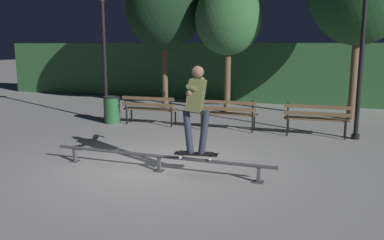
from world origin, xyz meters
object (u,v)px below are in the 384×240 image
(park_bench_leftmost, at_px, (150,107))
(park_bench_left_center, at_px, (227,111))
(skateboard, at_px, (196,154))
(park_bench_right_center, at_px, (317,116))
(lamp_post_right, at_px, (363,38))
(trash_can, at_px, (112,109))
(grind_rail, at_px, (159,158))
(lamp_post_left, at_px, (104,39))
(tree_behind_benches, at_px, (228,19))
(tree_far_left, at_px, (164,8))
(skateboarder, at_px, (196,102))

(park_bench_leftmost, bearing_deg, park_bench_left_center, 0.00)
(skateboard, relative_size, park_bench_right_center, 0.50)
(lamp_post_right, distance_m, trash_can, 7.12)
(park_bench_left_center, height_order, trash_can, park_bench_left_center)
(grind_rail, bearing_deg, lamp_post_right, 48.84)
(skateboard, xyz_separation_m, lamp_post_left, (-4.34, 4.09, 2.09))
(lamp_post_right, bearing_deg, tree_behind_benches, 144.28)
(park_bench_left_center, xyz_separation_m, lamp_post_right, (3.27, 0.13, 1.94))
(park_bench_leftmost, relative_size, lamp_post_left, 0.41)
(skateboard, relative_size, trash_can, 1.00)
(park_bench_leftmost, xyz_separation_m, lamp_post_right, (5.59, 0.13, 1.94))
(tree_far_left, xyz_separation_m, lamp_post_right, (6.60, -3.31, -1.14))
(skateboard, bearing_deg, park_bench_left_center, 96.77)
(skateboarder, relative_size, trash_can, 1.95)
(tree_far_left, bearing_deg, skateboard, -62.69)
(park_bench_right_center, relative_size, trash_can, 2.02)
(tree_behind_benches, relative_size, trash_can, 5.51)
(skateboarder, xyz_separation_m, trash_can, (-4.00, 3.83, -0.91))
(lamp_post_right, bearing_deg, tree_far_left, 153.38)
(tree_far_left, bearing_deg, park_bench_right_center, -31.34)
(tree_behind_benches, height_order, trash_can, tree_behind_benches)
(grind_rail, distance_m, park_bench_leftmost, 4.43)
(grind_rail, height_order, park_bench_right_center, park_bench_right_center)
(tree_far_left, relative_size, lamp_post_right, 1.32)
(grind_rail, distance_m, skateboard, 0.74)
(grind_rail, distance_m, tree_behind_benches, 7.59)
(trash_can, bearing_deg, park_bench_left_center, 1.19)
(skateboarder, height_order, park_bench_left_center, skateboarder)
(grind_rail, bearing_deg, tree_behind_benches, 94.57)
(park_bench_left_center, bearing_deg, trash_can, -178.81)
(skateboard, xyz_separation_m, tree_behind_benches, (-1.28, 6.98, 2.77))
(park_bench_leftmost, relative_size, trash_can, 2.02)
(grind_rail, bearing_deg, park_bench_right_center, 56.50)
(grind_rail, relative_size, park_bench_leftmost, 2.71)
(grind_rail, xyz_separation_m, park_bench_left_center, (0.26, 3.91, 0.29))
(grind_rail, relative_size, skateboard, 5.45)
(grind_rail, distance_m, park_bench_left_center, 3.93)
(park_bench_left_center, xyz_separation_m, trash_can, (-3.54, -0.07, -0.12))
(park_bench_leftmost, bearing_deg, lamp_post_right, 1.38)
(tree_far_left, xyz_separation_m, lamp_post_left, (-0.55, -3.26, -1.14))
(trash_can, bearing_deg, skateboarder, -43.77)
(skateboard, xyz_separation_m, park_bench_right_center, (1.86, 3.91, 0.15))
(skateboard, height_order, park_bench_right_center, park_bench_right_center)
(park_bench_right_center, height_order, lamp_post_right, lamp_post_right)
(trash_can, bearing_deg, park_bench_leftmost, 3.45)
(tree_behind_benches, relative_size, lamp_post_left, 1.13)
(tree_far_left, relative_size, trash_can, 6.45)
(lamp_post_right, bearing_deg, trash_can, -178.25)
(grind_rail, relative_size, trash_can, 5.46)
(skateboard, distance_m, lamp_post_right, 5.35)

